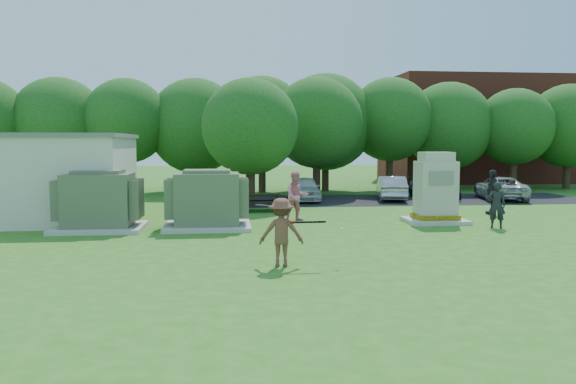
{
  "coord_description": "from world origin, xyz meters",
  "views": [
    {
      "loc": [
        -2.08,
        -15.31,
        3.0
      ],
      "look_at": [
        0.0,
        4.0,
        1.3
      ],
      "focal_mm": 35.0,
      "sensor_mm": 36.0,
      "label": 1
    }
  ],
  "objects": [
    {
      "name": "person_walking_right",
      "position": [
        8.99,
        7.13,
        0.94
      ],
      "size": [
        0.61,
        1.16,
        1.88
      ],
      "primitive_type": "imported",
      "rotation": [
        0.0,
        0.0,
        4.57
      ],
      "color": "#242529",
      "rests_on": "ground"
    },
    {
      "name": "brick_building",
      "position": [
        18.0,
        27.0,
        4.0
      ],
      "size": [
        15.0,
        8.0,
        8.0
      ],
      "primitive_type": "cube",
      "color": "maroon",
      "rests_on": "ground"
    },
    {
      "name": "parking_strip",
      "position": [
        7.0,
        13.5,
        0.01
      ],
      "size": [
        20.0,
        6.0,
        0.01
      ],
      "primitive_type": "cube",
      "color": "#232326",
      "rests_on": "ground"
    },
    {
      "name": "person_by_generator",
      "position": [
        7.36,
        3.46,
        0.82
      ],
      "size": [
        0.71,
        0.61,
        1.64
      ],
      "primitive_type": "imported",
      "rotation": [
        0.0,
        0.0,
        2.69
      ],
      "color": "black",
      "rests_on": "ground"
    },
    {
      "name": "generator_cabinet",
      "position": [
        5.69,
        4.97,
        1.17
      ],
      "size": [
        2.19,
        1.79,
        2.67
      ],
      "color": "beige",
      "rests_on": "ground"
    },
    {
      "name": "ground",
      "position": [
        0.0,
        0.0,
        0.0
      ],
      "size": [
        120.0,
        120.0,
        0.0
      ],
      "primitive_type": "plane",
      "color": "#2D6619",
      "rests_on": "ground"
    },
    {
      "name": "batter",
      "position": [
        -0.8,
        -1.89,
        0.84
      ],
      "size": [
        1.12,
        0.69,
        1.67
      ],
      "primitive_type": "imported",
      "rotation": [
        0.0,
        0.0,
        3.07
      ],
      "color": "brown",
      "rests_on": "ground"
    },
    {
      "name": "transformer_left",
      "position": [
        -6.5,
        4.5,
        0.97
      ],
      "size": [
        3.0,
        2.4,
        2.07
      ],
      "color": "beige",
      "rests_on": "ground"
    },
    {
      "name": "car_silver_a",
      "position": [
        6.5,
        13.39,
        0.63
      ],
      "size": [
        2.07,
        4.03,
        1.27
      ],
      "primitive_type": "imported",
      "rotation": [
        0.0,
        0.0,
        2.94
      ],
      "color": "#AAA9AE",
      "rests_on": "ground"
    },
    {
      "name": "tree_row",
      "position": [
        1.75,
        18.5,
        4.15
      ],
      "size": [
        41.3,
        13.3,
        7.3
      ],
      "color": "#47301E",
      "rests_on": "ground"
    },
    {
      "name": "car_dark",
      "position": [
        8.93,
        13.78,
        0.6
      ],
      "size": [
        1.82,
        4.21,
        1.21
      ],
      "primitive_type": "imported",
      "rotation": [
        0.0,
        0.0,
        0.03
      ],
      "color": "black",
      "rests_on": "ground"
    },
    {
      "name": "person_at_picnic",
      "position": [
        0.55,
        6.01,
        0.96
      ],
      "size": [
        1.04,
        0.87,
        1.91
      ],
      "primitive_type": "imported",
      "rotation": [
        0.0,
        0.0,
        0.17
      ],
      "color": "pink",
      "rests_on": "ground"
    },
    {
      "name": "transformer_right",
      "position": [
        -2.8,
        4.5,
        0.97
      ],
      "size": [
        3.0,
        2.4,
        2.07
      ],
      "color": "beige",
      "rests_on": "ground"
    },
    {
      "name": "batting_equipment",
      "position": [
        -0.1,
        -1.99,
        1.06
      ],
      "size": [
        1.43,
        0.16,
        0.28
      ],
      "color": "black",
      "rests_on": "ground"
    },
    {
      "name": "picnic_table",
      "position": [
        -0.64,
        9.16,
        0.46
      ],
      "size": [
        1.73,
        1.3,
        0.74
      ],
      "color": "black",
      "rests_on": "ground"
    },
    {
      "name": "car_silver_b",
      "position": [
        12.29,
        12.96,
        0.61
      ],
      "size": [
        2.87,
        4.69,
        1.21
      ],
      "primitive_type": "imported",
      "rotation": [
        0.0,
        0.0,
        2.94
      ],
      "color": "#BABBBF",
      "rests_on": "ground"
    },
    {
      "name": "car_white",
      "position": [
        1.86,
        13.35,
        0.64
      ],
      "size": [
        1.69,
        3.81,
        1.27
      ],
      "primitive_type": "imported",
      "rotation": [
        0.0,
        0.0,
        -0.05
      ],
      "color": "silver",
      "rests_on": "ground"
    }
  ]
}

